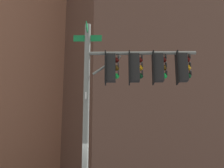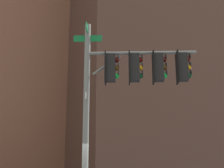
# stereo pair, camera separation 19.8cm
# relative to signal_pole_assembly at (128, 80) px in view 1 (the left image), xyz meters

# --- Properties ---
(signal_pole_assembly) EXTENTS (3.97, 2.41, 6.87)m
(signal_pole_assembly) POSITION_rel_signal_pole_assembly_xyz_m (0.00, 0.00, 0.00)
(signal_pole_assembly) COLOR slate
(signal_pole_assembly) RESTS_ON ground_plane
(building_glass_tower) EXTENTS (27.91, 28.21, 55.68)m
(building_glass_tower) POSITION_rel_signal_pole_assembly_xyz_m (12.02, 39.36, 23.12)
(building_glass_tower) COLOR #8CB2C6
(building_glass_tower) RESTS_ON ground_plane
(building_brick_farside) EXTENTS (21.07, 18.25, 39.71)m
(building_brick_farside) POSITION_rel_signal_pole_assembly_xyz_m (21.88, 62.41, 15.14)
(building_brick_farside) COLOR brown
(building_brick_farside) RESTS_ON ground_plane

